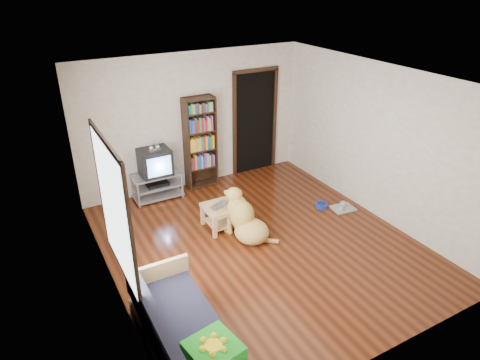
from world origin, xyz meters
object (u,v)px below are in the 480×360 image
tv_stand (157,185)px  bookshelf (200,138)px  dog_bowl (321,205)px  coffee_table (221,212)px  dog (245,220)px  grey_rag (343,208)px  sofa (181,334)px  laptop (222,206)px  crt_tv (155,161)px  green_cushion (213,351)px

tv_stand → bookshelf: bookshelf is taller
dog_bowl → tv_stand: tv_stand is taller
dog_bowl → tv_stand: 3.07m
coffee_table → dog: (0.20, -0.45, 0.03)m
grey_rag → sofa: size_ratio=0.22×
laptop → dog: (0.20, -0.42, -0.11)m
grey_rag → crt_tv: size_ratio=0.69×
grey_rag → tv_stand: (-2.78, 2.04, 0.25)m
laptop → bookshelf: bookshelf is taller
sofa → dog: size_ratio=1.92×
dog_bowl → sofa: 3.92m
green_cushion → crt_tv: bearing=68.6°
laptop → dog_bowl: size_ratio=1.61×
bookshelf → coffee_table: bearing=-102.7°
tv_stand → bookshelf: 1.20m
tv_stand → coffee_table: tv_stand is taller
grey_rag → tv_stand: 3.46m
laptop → crt_tv: 1.70m
dog_bowl → sofa: bearing=-151.9°
coffee_table → sofa: bearing=-126.3°
green_cushion → tv_stand: bearing=68.6°
grey_rag → bookshelf: 2.98m
tv_stand → dog: 2.10m
crt_tv → sofa: 3.81m
bookshelf → coffee_table: bookshelf is taller
green_cushion → dog_bowl: green_cushion is taller
tv_stand → coffee_table: 1.62m
dog_bowl → crt_tv: (-2.48, 1.81, 0.70)m
dog_bowl → dog: bearing=-174.5°
grey_rag → bookshelf: size_ratio=0.22×
laptop → tv_stand: size_ratio=0.39×
sofa → coffee_table: bearing=53.7°
sofa → dog: dog is taller
grey_rag → crt_tv: 3.54m
grey_rag → sofa: bearing=-157.0°
green_cushion → dog: bearing=44.1°
green_cushion → grey_rag: 4.26m
dog_bowl → crt_tv: size_ratio=0.38×
laptop → bookshelf: bearing=53.6°
laptop → bookshelf: size_ratio=0.20×
dog_bowl → bookshelf: bearing=129.2°
grey_rag → bookshelf: (-1.83, 2.13, 0.99)m
dog_bowl → sofa: sofa is taller
dog → bookshelf: bearing=85.5°
laptop → sofa: size_ratio=0.20×
sofa → dog: bearing=43.6°
tv_stand → coffee_table: size_ratio=1.64×
sofa → dog_bowl: bearing=28.1°
laptop → tv_stand: bearing=87.1°
laptop → dog: dog is taller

